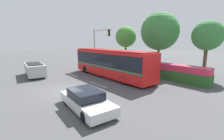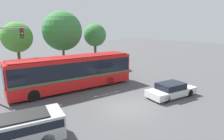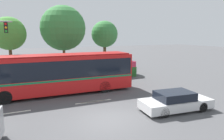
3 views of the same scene
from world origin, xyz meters
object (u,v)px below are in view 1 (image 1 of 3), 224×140
object	(u,v)px
sedan_foreground	(86,100)
street_tree_centre	(160,31)
city_bus	(111,62)
street_tree_right	(208,36)
street_tree_left	(126,37)
suv_left_lane	(35,69)
traffic_light_pole	(98,42)

from	to	relation	value
sedan_foreground	street_tree_centre	world-z (taller)	street_tree_centre
sedan_foreground	city_bus	bearing A→B (deg)	135.72
city_bus	street_tree_right	world-z (taller)	street_tree_right
sedan_foreground	street_tree_centre	xyz separation A→B (m)	(-4.12, 14.26, 5.00)
street_tree_left	sedan_foreground	bearing A→B (deg)	-54.08
sedan_foreground	suv_left_lane	size ratio (longest dim) A/B	0.96
suv_left_lane	street_tree_centre	xyz separation A→B (m)	(8.38, 14.03, 4.66)
sedan_foreground	traffic_light_pole	world-z (taller)	traffic_light_pole
street_tree_left	suv_left_lane	bearing A→B (deg)	-101.98
city_bus	sedan_foreground	bearing A→B (deg)	131.71
traffic_light_pole	street_tree_right	distance (m)	15.00
suv_left_lane	street_tree_left	bearing A→B (deg)	85.69
city_bus	traffic_light_pole	size ratio (longest dim) A/B	1.96
street_tree_centre	street_tree_right	distance (m)	5.73
traffic_light_pole	street_tree_left	bearing A→B (deg)	50.31
traffic_light_pole	street_tree_right	bearing A→B (deg)	20.92
suv_left_lane	street_tree_left	xyz separation A→B (m)	(2.79, 13.17, 4.02)
street_tree_left	street_tree_centre	xyz separation A→B (m)	(5.58, 0.86, 0.64)
city_bus	sedan_foreground	xyz separation A→B (m)	(6.03, -7.10, -1.27)
traffic_light_pole	street_tree_centre	xyz separation A→B (m)	(8.41, 4.26, 1.49)
city_bus	suv_left_lane	world-z (taller)	city_bus
sedan_foreground	street_tree_right	bearing A→B (deg)	89.93
suv_left_lane	city_bus	bearing A→B (deg)	54.41
city_bus	street_tree_left	distance (m)	7.92
sedan_foreground	street_tree_right	xyz separation A→B (m)	(1.47, 15.34, 4.30)
street_tree_left	traffic_light_pole	bearing A→B (deg)	-129.69
city_bus	street_tree_centre	size ratio (longest dim) A/B	1.49
suv_left_lane	traffic_light_pole	xyz separation A→B (m)	(-0.03, 9.77, 3.17)
sedan_foreground	street_tree_centre	distance (m)	15.66
sedan_foreground	suv_left_lane	bearing A→B (deg)	-175.62
street_tree_centre	street_tree_right	xyz separation A→B (m)	(5.58, 1.08, -0.70)
sedan_foreground	street_tree_right	distance (m)	16.00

